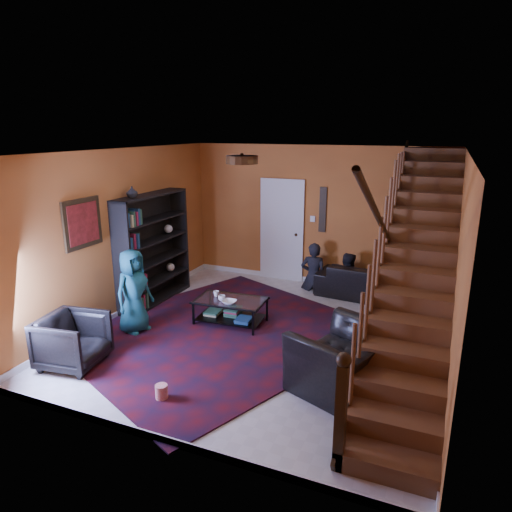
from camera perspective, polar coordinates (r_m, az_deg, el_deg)
The scene contains 21 objects.
floor at distance 7.21m, azimuth 1.08°, elevation -9.93°, with size 5.50×5.50×0.00m, color beige.
room at distance 8.81m, azimuth -3.79°, elevation -4.68°, with size 5.50×5.50×5.50m.
staircase at distance 6.28m, azimuth 19.44°, elevation -1.09°, with size 0.95×5.02×3.18m.
bookshelf at distance 8.46m, azimuth -12.65°, elevation 0.61°, with size 0.35×1.80×2.00m.
door at distance 9.52m, azimuth 3.26°, elevation 3.03°, with size 0.82×0.05×2.05m, color silver.
framed_picture at distance 7.27m, azimuth -20.88°, elevation 3.83°, with size 0.04×0.74×0.74m, color maroon.
wall_hanging at distance 9.18m, azimuth 8.34°, elevation 5.75°, with size 0.14×0.03×0.90m, color black.
ceiling_fixture at distance 5.77m, azimuth -1.77°, elevation 11.94°, with size 0.40×0.40×0.10m, color #3F2814.
rug at distance 7.32m, azimuth -4.77°, elevation -9.46°, with size 3.70×4.23×0.02m, color #4A0D13.
sofa at distance 8.87m, azimuth 14.60°, elevation -3.24°, with size 2.14×0.84×0.62m, color black.
armchair_left at distance 6.70m, azimuth -21.92°, elevation -9.82°, with size 0.77×0.79×0.72m, color black.
armchair_right at distance 5.81m, azimuth 11.07°, elevation -12.65°, with size 1.20×1.04×0.78m, color black.
person_adult_a at distance 9.15m, azimuth 7.18°, elevation -2.63°, with size 0.51×0.34×1.40m, color black.
person_adult_b at distance 9.03m, azimuth 11.21°, elevation -3.52°, with size 0.62×0.48×1.27m, color black.
person_child at distance 7.35m, azimuth -15.08°, elevation -4.28°, with size 0.66×0.43×1.34m, color #1B5667.
coffee_table at distance 7.53m, azimuth -3.21°, elevation -6.75°, with size 1.16×0.73×0.43m.
cup_a at distance 7.40m, azimuth -4.29°, elevation -5.27°, with size 0.12×0.12×0.09m, color #999999.
cup_b at distance 7.60m, azimuth -5.00°, elevation -4.71°, with size 0.10×0.10×0.09m, color #999999.
bowl at distance 7.28m, azimuth -3.35°, elevation -5.77°, with size 0.22×0.22×0.05m, color #999999.
vase at distance 7.85m, azimuth -15.25°, elevation 7.70°, with size 0.18×0.18×0.19m, color #999999.
popcorn_bucket at distance 5.75m, azimuth -11.72°, elevation -16.25°, with size 0.15×0.15×0.17m, color red.
Camera 1 is at (2.38, -6.04, 3.13)m, focal length 32.00 mm.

